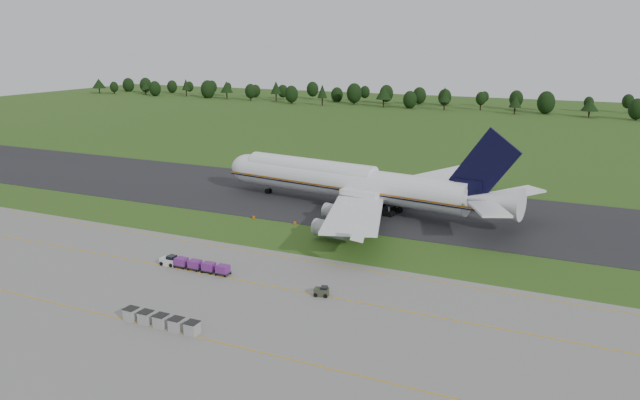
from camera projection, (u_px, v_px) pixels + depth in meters
The scene contains 10 objects.
ground at pixel (288, 237), 114.62m from camera, with size 600.00×600.00×0.00m, color #2B4E17.
apron at pixel (171, 306), 84.81m from camera, with size 300.00×52.00×0.06m, color slate.
taxiway at pixel (347, 202), 139.16m from camera, with size 300.00×40.00×0.08m, color black.
apron_markings at pixel (201, 288), 90.95m from camera, with size 300.00×30.20×0.01m.
tree_line at pixel (515, 100), 303.93m from camera, with size 526.77×23.68×11.85m.
aircraft at pixel (352, 182), 133.03m from camera, with size 70.24×67.49×19.65m.
baggage_train at pixel (193, 264), 98.00m from camera, with size 12.75×1.63×1.57m.
utility_cart at pixel (321, 292), 88.02m from camera, with size 2.24×1.62×1.12m.
uld_row at pixel (161, 321), 78.50m from camera, with size 11.24×1.64×1.62m.
edge_markers at pixel (295, 223), 122.05m from camera, with size 19.17×0.30×0.60m.
Camera 1 is at (51.68, -96.43, 35.34)m, focal length 35.00 mm.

